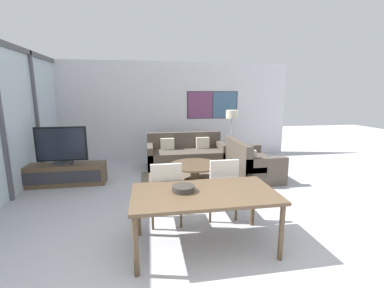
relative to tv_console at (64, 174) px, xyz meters
The scene contains 12 objects.
wall_back 3.49m from the tv_console, 41.28° to the left, with size 7.30×0.09×2.80m.
area_rug 2.76m from the tv_console, ahead, with size 2.34×1.71×0.01m.
tv_console is the anchor object (origin of this frame).
television 0.61m from the tv_console, 90.00° to the left, with size 1.00×0.20×0.78m.
sofa_main 2.95m from the tv_console, 21.71° to the left, with size 2.03×0.93×0.85m.
sofa_side 4.04m from the tv_console, ahead, with size 0.93×1.46×0.85m.
coffee_table 2.75m from the tv_console, ahead, with size 1.07×1.07×0.39m.
dining_table 3.63m from the tv_console, 47.94° to the right, with size 1.73×0.93×0.72m.
dining_chair_left 2.87m from the tv_console, 45.69° to the right, with size 0.46×0.46×0.95m.
dining_chair_centre 3.47m from the tv_console, 34.82° to the right, with size 0.46×0.46×0.95m.
fruit_bowl 3.43m from the tv_console, 50.31° to the right, with size 0.28×0.28×0.07m.
floor_lamp 4.27m from the tv_console, 15.58° to the left, with size 0.33×0.33×1.45m.
Camera 1 is at (-0.65, -1.97, 1.88)m, focal length 24.00 mm.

